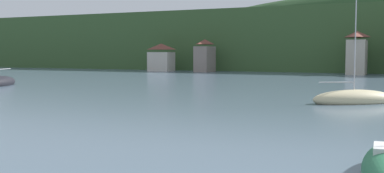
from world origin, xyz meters
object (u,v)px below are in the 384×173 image
shore_building_west (161,58)px  sailboat_far_1 (354,99)px  shore_building_westcentral (205,56)px  shore_building_central (357,53)px

shore_building_west → sailboat_far_1: size_ratio=0.66×
shore_building_westcentral → shore_building_central: bearing=0.5°
shore_building_west → shore_building_central: (41.78, 0.91, 0.98)m
shore_building_westcentral → shore_building_west: bearing=-176.5°
sailboat_far_1 → shore_building_central: bearing=58.9°
shore_building_west → shore_building_westcentral: shore_building_westcentral is taller
shore_building_west → shore_building_westcentral: size_ratio=0.88×
shore_building_west → shore_building_westcentral: bearing=3.5°
shore_building_west → shore_building_central: 41.80m
sailboat_far_1 → shore_building_westcentral: bearing=87.6°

